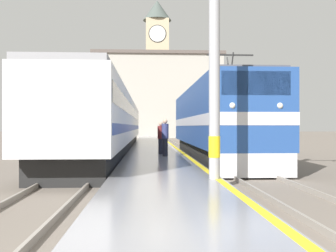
{
  "coord_description": "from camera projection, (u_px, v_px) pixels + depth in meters",
  "views": [
    {
      "loc": [
        -0.51,
        -5.11,
        1.79
      ],
      "look_at": [
        1.02,
        23.46,
        1.82
      ],
      "focal_mm": 42.0,
      "sensor_mm": 36.0,
      "label": 1
    }
  ],
  "objects": [
    {
      "name": "station_building",
      "position": [
        158.0,
        96.0,
        63.05
      ],
      "size": [
        20.58,
        7.57,
        13.4
      ],
      "color": "#A8A399",
      "rests_on": "ground"
    },
    {
      "name": "locomotive_train",
      "position": [
        214.0,
        122.0,
        21.07
      ],
      "size": [
        2.92,
        16.45,
        4.92
      ],
      "color": "black",
      "rests_on": "ground"
    },
    {
      "name": "clock_tower",
      "position": [
        157.0,
        63.0,
        76.96
      ],
      "size": [
        5.51,
        5.51,
        26.54
      ],
      "color": "tan",
      "rests_on": "ground"
    },
    {
      "name": "rail_track_near",
      "position": [
        194.0,
        149.0,
        30.26
      ],
      "size": [
        2.84,
        140.0,
        0.16
      ],
      "color": "#70665B",
      "rests_on": "ground"
    },
    {
      "name": "rail_track_far",
      "position": [
        115.0,
        149.0,
        29.93
      ],
      "size": [
        2.84,
        140.0,
        0.16
      ],
      "color": "#70665B",
      "rests_on": "ground"
    },
    {
      "name": "second_waiting_passenger",
      "position": [
        161.0,
        137.0,
        20.86
      ],
      "size": [
        0.34,
        0.34,
        1.72
      ],
      "color": "#23232D",
      "rests_on": "platform"
    },
    {
      "name": "ground_plane",
      "position": [
        153.0,
        146.0,
        35.08
      ],
      "size": [
        200.0,
        200.0,
        0.0
      ],
      "primitive_type": "plane",
      "color": "#70665B"
    },
    {
      "name": "catenary_mast",
      "position": [
        216.0,
        35.0,
        11.03
      ],
      "size": [
        2.03,
        0.33,
        8.32
      ],
      "color": "#9E9EA3",
      "rests_on": "platform"
    },
    {
      "name": "platform",
      "position": [
        154.0,
        148.0,
        30.09
      ],
      "size": [
        3.26,
        140.0,
        0.32
      ],
      "color": "gray",
      "rests_on": "ground"
    },
    {
      "name": "person_on_platform",
      "position": [
        165.0,
        136.0,
        19.36
      ],
      "size": [
        0.34,
        0.34,
        1.84
      ],
      "color": "#23232D",
      "rests_on": "platform"
    },
    {
      "name": "passenger_train",
      "position": [
        113.0,
        123.0,
        27.85
      ],
      "size": [
        2.92,
        34.56,
        3.8
      ],
      "color": "black",
      "rests_on": "ground"
    }
  ]
}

